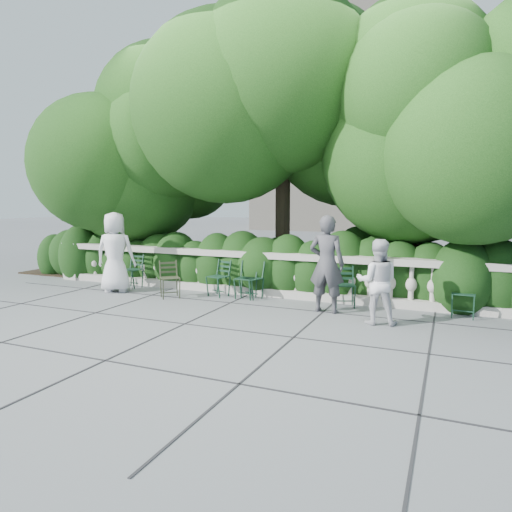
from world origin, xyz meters
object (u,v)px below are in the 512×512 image
at_px(chair_b, 243,300).
at_px(chair_f, 345,308).
at_px(chair_d, 247,299).
at_px(person_casual_man, 377,282).
at_px(chair_c, 214,297).
at_px(chair_e, 462,319).
at_px(chair_weathered, 172,299).
at_px(chair_a, 129,288).
at_px(person_businessman, 115,252).
at_px(person_woman_grey, 327,264).

height_order(chair_b, chair_f, same).
distance_m(chair_d, chair_f, 2.15).
bearing_deg(person_casual_man, chair_c, -21.71).
bearing_deg(chair_f, person_casual_man, -70.45).
height_order(chair_e, chair_weathered, same).
bearing_deg(chair_e, chair_a, -176.45).
relative_size(chair_d, person_casual_man, 0.56).
xyz_separation_m(chair_c, chair_d, (0.78, 0.09, 0.00)).
bearing_deg(chair_d, chair_c, -155.09).
distance_m(chair_b, chair_c, 0.71).
bearing_deg(person_businessman, chair_f, 166.55).
bearing_deg(chair_a, person_casual_man, -5.36).
bearing_deg(person_casual_man, chair_f, -60.03).
bearing_deg(person_casual_man, chair_a, -17.54).
relative_size(chair_d, person_businessman, 0.45).
bearing_deg(chair_b, chair_a, 179.69).
relative_size(chair_e, chair_weathered, 1.00).
xyz_separation_m(chair_d, chair_e, (4.29, 0.02, 0.00)).
relative_size(chair_weathered, person_casual_man, 0.56).
xyz_separation_m(chair_a, chair_e, (7.48, 0.03, 0.00)).
distance_m(chair_c, person_casual_man, 3.83).
bearing_deg(chair_a, chair_d, 3.12).
bearing_deg(chair_weathered, person_woman_grey, -40.35).
xyz_separation_m(chair_f, person_businessman, (-5.35, -0.45, 0.94)).
distance_m(person_businessman, person_woman_grey, 5.07).
bearing_deg(chair_a, chair_c, 1.15).
height_order(chair_a, chair_f, same).
relative_size(chair_e, person_businessman, 0.45).
xyz_separation_m(chair_f, person_woman_grey, (-0.28, -0.44, 0.94)).
relative_size(chair_e, person_woman_grey, 0.45).
bearing_deg(chair_b, person_woman_grey, -9.05).
distance_m(chair_e, chair_f, 2.14).
distance_m(person_businessman, person_casual_man, 6.11).
distance_m(chair_c, chair_e, 5.07).
bearing_deg(person_casual_man, chair_e, -156.39).
distance_m(chair_weathered, person_casual_man, 4.50).
bearing_deg(chair_weathered, chair_d, -21.48).
height_order(chair_a, person_businessman, person_businessman).
height_order(chair_weathered, person_woman_grey, person_woman_grey).
relative_size(chair_a, chair_b, 1.00).
bearing_deg(person_woman_grey, chair_a, -3.03).
xyz_separation_m(chair_c, chair_e, (5.07, 0.10, 0.00)).
bearing_deg(person_businessman, chair_b, 168.16).
distance_m(chair_a, chair_d, 3.19).
bearing_deg(person_casual_man, chair_d, -26.48).
height_order(chair_d, chair_e, same).
bearing_deg(chair_d, chair_f, 18.75).
relative_size(chair_a, chair_e, 1.00).
height_order(person_businessman, person_woman_grey, same).
bearing_deg(person_woman_grey, chair_weathered, 4.91).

